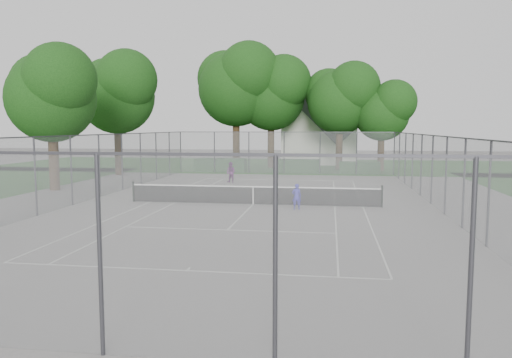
# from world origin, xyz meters

# --- Properties ---
(ground) EXTENTS (120.00, 120.00, 0.00)m
(ground) POSITION_xyz_m (0.00, 0.00, 0.00)
(ground) COLOR slate
(ground) RESTS_ON ground
(grass_far) EXTENTS (60.00, 20.00, 0.00)m
(grass_far) POSITION_xyz_m (0.00, 26.00, 0.00)
(grass_far) COLOR #1A4B15
(grass_far) RESTS_ON ground
(court_markings) EXTENTS (11.03, 23.83, 0.01)m
(court_markings) POSITION_xyz_m (0.00, 0.00, 0.01)
(court_markings) COLOR silver
(court_markings) RESTS_ON ground
(tennis_net) EXTENTS (12.87, 0.10, 1.10)m
(tennis_net) POSITION_xyz_m (0.00, 0.00, 0.51)
(tennis_net) COLOR black
(tennis_net) RESTS_ON ground
(perimeter_fence) EXTENTS (18.08, 34.08, 3.52)m
(perimeter_fence) POSITION_xyz_m (0.00, 0.00, 1.81)
(perimeter_fence) COLOR #38383D
(perimeter_fence) RESTS_ON ground
(tree_far_left) EXTENTS (8.22, 7.50, 11.82)m
(tree_far_left) POSITION_xyz_m (-5.02, 22.35, 8.12)
(tree_far_left) COLOR #322012
(tree_far_left) RESTS_ON ground
(tree_far_midleft) EXTENTS (7.40, 6.76, 10.64)m
(tree_far_midleft) POSITION_xyz_m (-1.74, 23.01, 7.31)
(tree_far_midleft) COLOR #322012
(tree_far_midleft) RESTS_ON ground
(tree_far_midright) EXTENTS (6.78, 6.19, 9.75)m
(tree_far_midright) POSITION_xyz_m (4.73, 21.62, 6.70)
(tree_far_midright) COLOR #322012
(tree_far_midright) RESTS_ON ground
(tree_far_right) EXTENTS (5.58, 5.10, 8.03)m
(tree_far_right) POSITION_xyz_m (8.40, 20.89, 5.51)
(tree_far_right) COLOR #322012
(tree_far_right) RESTS_ON ground
(tree_side_back) EXTENTS (6.98, 6.37, 10.03)m
(tree_side_back) POSITION_xyz_m (-13.25, 13.88, 6.89)
(tree_side_back) COLOR #322012
(tree_side_back) RESTS_ON ground
(tree_side_front) EXTENTS (6.20, 5.66, 8.91)m
(tree_side_front) POSITION_xyz_m (-13.07, 3.84, 6.12)
(tree_side_front) COLOR #322012
(tree_side_front) RESTS_ON ground
(hedge_left) EXTENTS (4.50, 1.35, 1.13)m
(hedge_left) POSITION_xyz_m (-5.80, 18.55, 0.56)
(hedge_left) COLOR #154115
(hedge_left) RESTS_ON ground
(hedge_mid) EXTENTS (3.56, 1.02, 1.12)m
(hedge_mid) POSITION_xyz_m (1.23, 18.52, 0.56)
(hedge_mid) COLOR #154115
(hedge_mid) RESTS_ON ground
(hedge_right) EXTENTS (3.35, 1.23, 1.01)m
(hedge_right) POSITION_xyz_m (6.29, 17.77, 0.50)
(hedge_right) COLOR #154115
(hedge_right) RESTS_ON ground
(house) EXTENTS (7.68, 5.95, 9.56)m
(house) POSITION_xyz_m (2.67, 29.15, 3.85)
(house) COLOR white
(house) RESTS_ON ground
(girl_player) EXTENTS (0.49, 0.35, 1.24)m
(girl_player) POSITION_xyz_m (2.29, -1.20, 0.62)
(girl_player) COLOR #312DAA
(girl_player) RESTS_ON ground
(woman_player) EXTENTS (0.87, 0.79, 1.45)m
(woman_player) POSITION_xyz_m (-3.07, 9.58, 0.73)
(woman_player) COLOR #5F2164
(woman_player) RESTS_ON ground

